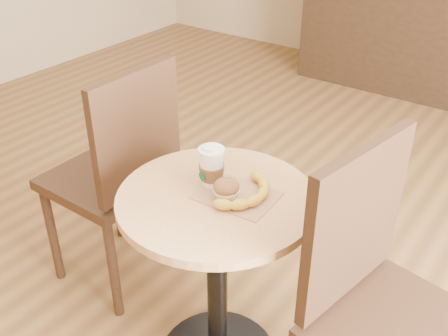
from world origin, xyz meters
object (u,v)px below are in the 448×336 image
(chair_left, at_px, (119,173))
(banana, at_px, (250,193))
(coffee_cup, at_px, (212,168))
(muffin, at_px, (226,190))
(cafe_table, at_px, (217,258))
(chair_right, at_px, (385,308))

(chair_left, bearing_deg, banana, 82.97)
(coffee_cup, xyz_separation_m, banana, (0.14, 0.00, -0.04))
(chair_left, distance_m, banana, 0.72)
(coffee_cup, distance_m, muffin, 0.10)
(banana, bearing_deg, cafe_table, -149.26)
(coffee_cup, height_order, muffin, coffee_cup)
(cafe_table, height_order, chair_left, chair_left)
(cafe_table, height_order, banana, banana)
(chair_left, xyz_separation_m, muffin, (0.63, -0.14, 0.23))
(chair_right, height_order, coffee_cup, chair_right)
(muffin, bearing_deg, coffee_cup, 153.34)
(muffin, distance_m, banana, 0.07)
(chair_left, distance_m, muffin, 0.68)
(cafe_table, relative_size, chair_right, 0.73)
(coffee_cup, bearing_deg, chair_right, 10.94)
(chair_right, bearing_deg, cafe_table, 104.65)
(banana, bearing_deg, chair_right, 4.49)
(chair_right, bearing_deg, muffin, 105.26)
(chair_right, bearing_deg, banana, 99.93)
(coffee_cup, relative_size, banana, 0.55)
(cafe_table, xyz_separation_m, muffin, (0.04, -0.00, 0.29))
(cafe_table, distance_m, muffin, 0.29)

